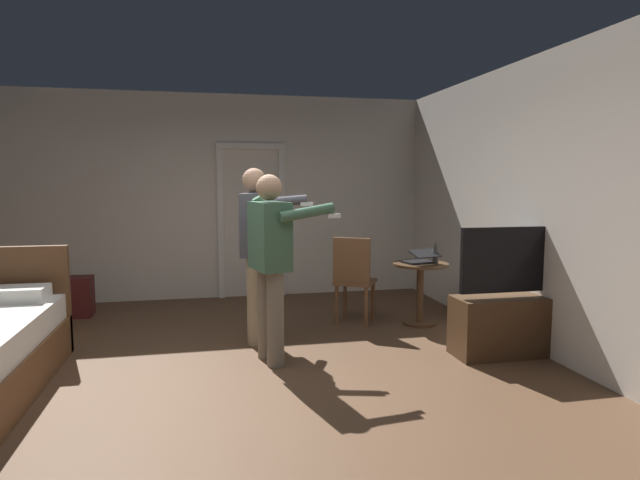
% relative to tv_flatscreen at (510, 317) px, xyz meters
% --- Properties ---
extents(ground_plane, '(7.16, 7.16, 0.00)m').
position_rel_tv_flatscreen_xyz_m(ground_plane, '(-2.67, -0.15, -0.36)').
color(ground_plane, brown).
extents(wall_back, '(6.19, 0.12, 2.79)m').
position_rel_tv_flatscreen_xyz_m(wall_back, '(-2.67, 3.16, 1.04)').
color(wall_back, silver).
rests_on(wall_back, ground_plane).
extents(wall_right, '(0.12, 6.75, 2.79)m').
position_rel_tv_flatscreen_xyz_m(wall_right, '(0.36, -0.15, 1.04)').
color(wall_right, silver).
rests_on(wall_right, ground_plane).
extents(doorway_frame, '(0.93, 0.08, 2.13)m').
position_rel_tv_flatscreen_xyz_m(doorway_frame, '(-2.11, 3.08, 0.87)').
color(doorway_frame, white).
rests_on(doorway_frame, ground_plane).
extents(tv_flatscreen, '(1.06, 0.40, 1.20)m').
position_rel_tv_flatscreen_xyz_m(tv_flatscreen, '(0.00, 0.00, 0.00)').
color(tv_flatscreen, '#4C331E').
rests_on(tv_flatscreen, ground_plane).
extents(side_table, '(0.63, 0.63, 0.70)m').
position_rel_tv_flatscreen_xyz_m(side_table, '(-0.40, 1.18, 0.11)').
color(side_table, '#4C331E').
rests_on(side_table, ground_plane).
extents(laptop, '(0.39, 0.39, 0.16)m').
position_rel_tv_flatscreen_xyz_m(laptop, '(-0.42, 1.14, 0.40)').
color(laptop, black).
rests_on(laptop, side_table).
extents(bottle_on_table, '(0.06, 0.06, 0.23)m').
position_rel_tv_flatscreen_xyz_m(bottle_on_table, '(-0.26, 1.10, 0.44)').
color(bottle_on_table, '#3D3B32').
rests_on(bottle_on_table, side_table).
extents(wooden_chair, '(0.58, 0.58, 0.99)m').
position_rel_tv_flatscreen_xyz_m(wooden_chair, '(-1.12, 1.36, 0.19)').
color(wooden_chair, brown).
rests_on(wooden_chair, ground_plane).
extents(person_blue_shirt, '(0.78, 0.63, 1.67)m').
position_rel_tv_flatscreen_xyz_m(person_blue_shirt, '(-2.19, 0.27, 0.62)').
color(person_blue_shirt, gray).
rests_on(person_blue_shirt, ground_plane).
extents(person_striped_shirt, '(0.69, 0.64, 1.74)m').
position_rel_tv_flatscreen_xyz_m(person_striped_shirt, '(-2.26, 0.92, 0.65)').
color(person_striped_shirt, tan).
rests_on(person_striped_shirt, ground_plane).
extents(suitcase_dark, '(0.48, 0.32, 0.47)m').
position_rel_tv_flatscreen_xyz_m(suitcase_dark, '(-4.34, 2.39, -0.12)').
color(suitcase_dark, '#4C1919').
rests_on(suitcase_dark, ground_plane).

